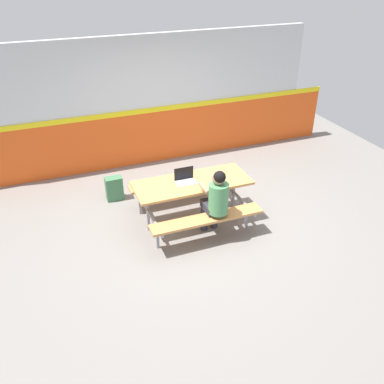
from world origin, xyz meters
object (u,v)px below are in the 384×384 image
Objects in this scene: student_nearer at (216,198)px; laptop_silver at (185,179)px; picnic_table_main at (192,191)px; backpack_dark at (114,189)px.

laptop_silver is (-0.27, 0.60, 0.08)m from student_nearer.
picnic_table_main is 0.60m from student_nearer.
student_nearer is (0.17, -0.56, 0.13)m from picnic_table_main.
laptop_silver is at bearing 114.56° from student_nearer.
laptop_silver reaches higher than backpack_dark.
backpack_dark is (-1.05, 1.16, -0.36)m from picnic_table_main.
backpack_dark is (-0.95, 1.12, -0.57)m from laptop_silver.
student_nearer reaches higher than picnic_table_main.
backpack_dark is at bearing 125.53° from student_nearer.
picnic_table_main is 0.24m from laptop_silver.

